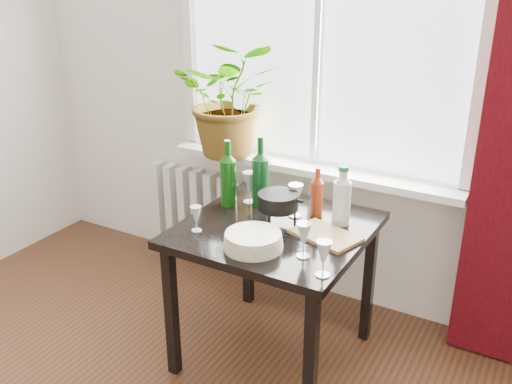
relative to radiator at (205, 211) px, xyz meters
The scene contains 18 objects.
window 1.43m from the radiator, ahead, with size 1.72×0.08×1.62m.
windowsill 0.87m from the radiator, ahead, with size 1.72×0.20×0.04m.
radiator is the anchor object (origin of this frame).
table 1.09m from the radiator, 36.54° to the right, with size 0.85×0.85×0.74m.
potted_plant 0.85m from the radiator, 17.85° to the right, with size 0.60×0.52×0.67m, color #2A6F1D.
wine_bottle_left 0.91m from the radiator, 45.16° to the right, with size 0.08×0.08×0.35m, color #0D430C, non-canonical shape.
wine_bottle_right 0.97m from the radiator, 33.79° to the right, with size 0.09×0.09×0.37m, color #0B3B16, non-canonical shape.
bottle_amber 1.16m from the radiator, 23.69° to the right, with size 0.06×0.06×0.25m, color maroon, non-canonical shape.
cleaning_bottle 1.30m from the radiator, 22.23° to the right, with size 0.08×0.08×0.30m, color silver, non-canonical shape.
wineglass_front_right 1.44m from the radiator, 37.50° to the right, with size 0.07×0.07×0.16m, color silver, non-canonical shape.
wineglass_far_right 1.61m from the radiator, 37.52° to the right, with size 0.07×0.07×0.16m, color white, non-canonical shape.
wineglass_back_center 1.10m from the radiator, 28.83° to the right, with size 0.07×0.07×0.17m, color white, non-canonical shape.
wineglass_back_left 0.87m from the radiator, 36.67° to the right, with size 0.07×0.07×0.17m, color silver, non-canonical shape.
wineglass_front_left 1.11m from the radiator, 57.13° to the right, with size 0.05×0.05×0.13m, color silver, non-canonical shape.
plate_stack 1.29m from the radiator, 45.22° to the right, with size 0.26×0.26×0.07m, color beige.
fondue_pot 1.12m from the radiator, 35.11° to the right, with size 0.22×0.19×0.15m, color black, non-canonical shape.
tv_remote 1.32m from the radiator, 43.34° to the right, with size 0.05×0.16×0.02m, color black.
cutting_board 1.32m from the radiator, 29.32° to the right, with size 0.30×0.19×0.02m, color #9A7845.
Camera 1 is at (1.22, -0.62, 1.92)m, focal length 40.00 mm.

